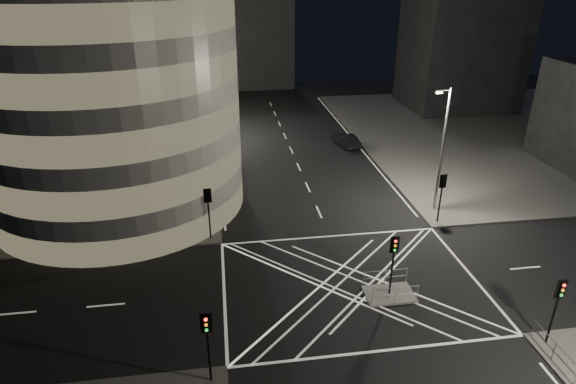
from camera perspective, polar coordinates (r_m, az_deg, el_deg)
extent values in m
plane|color=black|center=(31.34, 7.47, -10.71)|extent=(120.00, 120.00, 0.00)
cube|color=#514E4C|center=(58.50, -29.36, 3.66)|extent=(42.00, 42.00, 0.15)
cube|color=#514E4C|center=(65.64, 26.16, 6.39)|extent=(42.00, 42.00, 0.15)
cube|color=slate|center=(30.71, 11.90, -11.76)|extent=(3.00, 2.00, 0.15)
cylinder|color=gray|center=(39.65, -21.26, 15.37)|extent=(20.00, 20.00, 25.00)
cube|color=gray|center=(52.03, -30.23, 15.69)|extent=(20.00, 18.00, 25.00)
cube|color=gray|center=(68.27, -21.51, 17.45)|extent=(24.00, 16.00, 22.00)
cube|color=black|center=(73.38, 19.73, 15.34)|extent=(14.00, 12.00, 15.00)
cube|color=black|center=(82.96, -6.14, 18.49)|extent=(18.00, 8.00, 18.00)
cylinder|color=black|center=(37.21, -11.94, -1.45)|extent=(0.32, 0.32, 3.61)
ellipsoid|color=black|center=(35.93, -12.39, 3.11)|extent=(5.02, 5.02, 5.78)
cylinder|color=black|center=(42.77, -11.57, 1.78)|extent=(0.32, 0.32, 3.08)
ellipsoid|color=black|center=(41.81, -11.88, 5.17)|extent=(4.19, 4.19, 4.82)
cylinder|color=black|center=(48.24, -11.34, 4.92)|extent=(0.32, 0.32, 3.76)
ellipsoid|color=black|center=(47.28, -11.65, 8.49)|extent=(4.57, 4.57, 5.26)
cylinder|color=black|center=(53.84, -11.14, 7.33)|extent=(0.32, 0.32, 4.25)
ellipsoid|color=black|center=(52.88, -11.47, 11.12)|extent=(5.65, 5.65, 6.50)
cylinder|color=black|center=(59.72, -10.93, 8.62)|extent=(0.32, 0.32, 3.33)
ellipsoid|color=black|center=(59.02, -11.15, 11.22)|extent=(4.07, 4.07, 4.68)
cylinder|color=black|center=(35.29, -9.30, -3.30)|extent=(0.12, 0.12, 3.00)
cube|color=black|center=(34.42, -9.52, -0.43)|extent=(0.28, 0.22, 0.90)
cube|color=black|center=(34.42, -9.52, -0.43)|extent=(0.55, 0.04, 1.10)
cylinder|color=black|center=(24.14, -9.34, -18.62)|extent=(0.12, 0.12, 3.00)
cube|color=black|center=(22.85, -9.68, -15.06)|extent=(0.28, 0.22, 0.90)
cube|color=black|center=(22.85, -9.68, -15.06)|extent=(0.55, 0.04, 1.10)
cylinder|color=black|center=(38.91, 17.53, -1.39)|extent=(0.12, 0.12, 3.00)
cube|color=black|center=(38.13, 17.90, 1.24)|extent=(0.28, 0.22, 0.90)
cube|color=black|center=(38.13, 17.90, 1.24)|extent=(0.55, 0.04, 1.10)
cylinder|color=black|center=(29.18, 28.82, -13.12)|extent=(0.12, 0.12, 3.00)
cube|color=black|center=(28.12, 29.64, -9.94)|extent=(0.28, 0.22, 0.90)
cube|color=black|center=(28.12, 29.64, -9.94)|extent=(0.55, 0.04, 1.10)
cylinder|color=black|center=(29.81, 12.17, -9.32)|extent=(0.12, 0.12, 3.00)
cube|color=black|center=(28.77, 12.52, -6.11)|extent=(0.28, 0.22, 0.90)
cube|color=black|center=(28.77, 12.52, -6.11)|extent=(0.55, 0.04, 1.10)
cylinder|color=slate|center=(38.67, -10.69, 4.85)|extent=(0.20, 0.20, 10.00)
cylinder|color=slate|center=(37.30, -10.58, 11.91)|extent=(0.90, 0.10, 0.10)
cube|color=slate|center=(37.31, -9.86, 11.81)|extent=(0.50, 0.25, 0.18)
cube|color=white|center=(37.33, -9.85, 11.64)|extent=(0.42, 0.20, 0.05)
cylinder|color=slate|center=(55.93, -10.25, 11.12)|extent=(0.20, 0.20, 10.00)
cylinder|color=slate|center=(55.00, -10.16, 16.06)|extent=(0.90, 0.10, 0.10)
cube|color=slate|center=(55.00, -9.67, 15.99)|extent=(0.50, 0.25, 0.18)
cube|color=white|center=(55.02, -9.66, 15.87)|extent=(0.42, 0.20, 0.05)
cylinder|color=slate|center=(39.70, 17.79, 4.61)|extent=(0.20, 0.20, 10.00)
cylinder|color=slate|center=(38.19, 18.12, 11.41)|extent=(0.90, 0.10, 0.10)
cube|color=slate|center=(38.02, 17.48, 11.29)|extent=(0.50, 0.25, 0.18)
cube|color=white|center=(38.04, 17.46, 11.12)|extent=(0.42, 0.20, 0.05)
cube|color=slate|center=(29.67, 12.59, -11.80)|extent=(2.80, 0.06, 1.10)
cube|color=slate|center=(31.03, 11.45, -9.86)|extent=(2.80, 0.06, 1.10)
imported|color=black|center=(54.46, 6.91, 6.10)|extent=(2.43, 4.63, 1.45)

